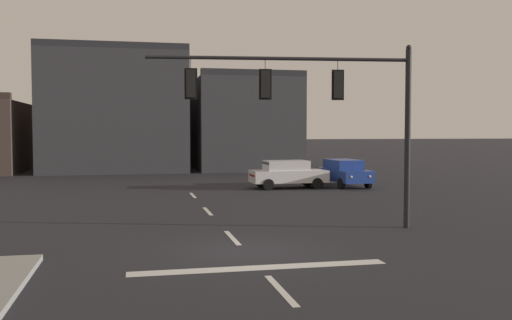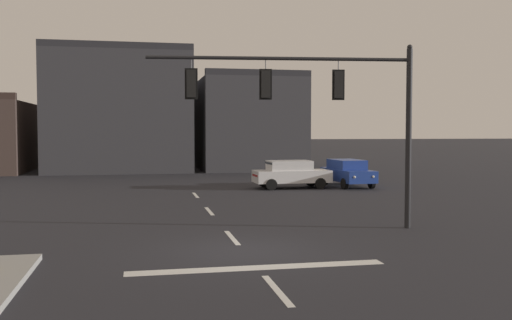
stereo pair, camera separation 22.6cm
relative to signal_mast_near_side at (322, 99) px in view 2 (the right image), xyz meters
The scene contains 7 objects.
ground_plane 6.18m from the signal_mast_near_side, 137.63° to the right, with size 400.00×400.00×0.00m, color #232328.
stop_bar_paint 7.34m from the signal_mast_near_side, 123.05° to the right, with size 6.40×0.50×0.01m, color silver.
lane_centreline 5.52m from the signal_mast_near_side, 163.95° to the right, with size 0.16×26.40×0.01m.
signal_mast_near_side is the anchor object (origin of this frame).
car_lot_nearside 15.65m from the signal_mast_near_side, 66.10° to the left, with size 2.15×4.55×1.61m.
car_lot_middle 14.30m from the signal_mast_near_side, 79.20° to the left, with size 4.50×2.02×1.61m.
building_row 32.52m from the signal_mast_near_side, 101.49° to the left, with size 30.47×11.87×10.07m.
Camera 2 is at (-2.78, -15.50, 3.35)m, focal length 40.06 mm.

